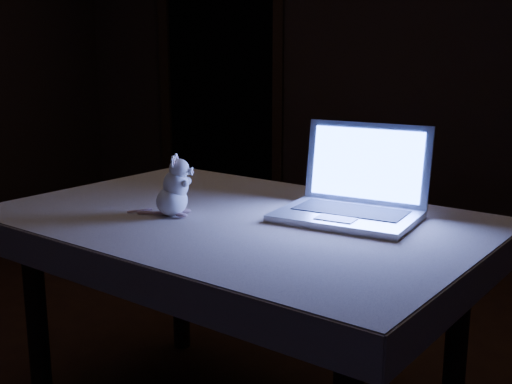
% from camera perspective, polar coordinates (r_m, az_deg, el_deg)
% --- Properties ---
extents(floor, '(5.00, 5.00, 0.00)m').
position_cam_1_polar(floor, '(2.90, -0.36, -14.50)').
color(floor, black).
rests_on(floor, ground).
extents(back_wall, '(4.50, 0.04, 2.60)m').
position_cam_1_polar(back_wall, '(5.01, 8.95, 12.27)').
color(back_wall, black).
rests_on(back_wall, ground).
extents(doorway, '(1.06, 0.36, 2.13)m').
position_cam_1_polar(doorway, '(5.31, -3.11, 9.88)').
color(doorway, black).
rests_on(doorway, back_wall).
extents(table, '(1.68, 1.36, 0.78)m').
position_cam_1_polar(table, '(2.23, -1.58, -12.04)').
color(table, black).
rests_on(table, floor).
extents(tablecloth, '(1.81, 1.48, 0.11)m').
position_cam_1_polar(tablecloth, '(2.12, -1.98, -3.41)').
color(tablecloth, beige).
rests_on(tablecloth, table).
extents(laptop, '(0.50, 0.46, 0.29)m').
position_cam_1_polar(laptop, '(2.03, 8.14, 1.55)').
color(laptop, silver).
rests_on(laptop, tablecloth).
extents(plush_mouse, '(0.19, 0.19, 0.20)m').
position_cam_1_polar(plush_mouse, '(2.09, -7.52, 0.56)').
color(plush_mouse, white).
rests_on(plush_mouse, tablecloth).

